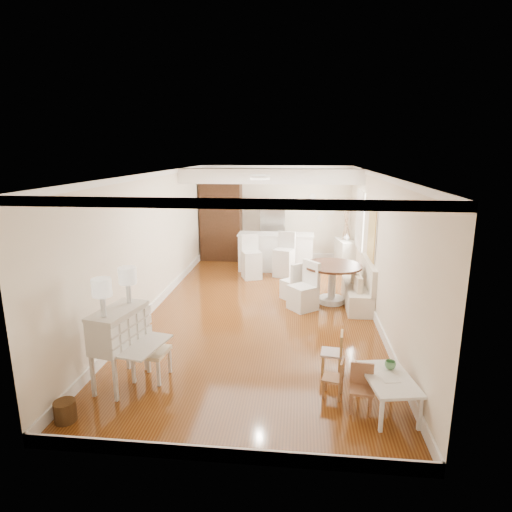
% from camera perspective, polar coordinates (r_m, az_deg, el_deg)
% --- Properties ---
extents(room, '(9.00, 9.04, 2.82)m').
position_cam_1_polar(room, '(8.76, 1.27, 5.73)').
color(room, brown).
rests_on(room, ground).
extents(secretary_bureau, '(1.05, 1.06, 1.13)m').
position_cam_1_polar(secretary_bureau, '(6.36, -17.62, -11.50)').
color(secretary_bureau, silver).
rests_on(secretary_bureau, ground).
extents(gustavian_armchair, '(0.54, 0.54, 0.86)m').
position_cam_1_polar(gustavian_armchair, '(6.47, -13.82, -12.13)').
color(gustavian_armchair, silver).
rests_on(gustavian_armchair, ground).
extents(wicker_basket, '(0.29, 0.29, 0.26)m').
position_cam_1_polar(wicker_basket, '(6.01, -24.09, -18.37)').
color(wicker_basket, '#492F17').
rests_on(wicker_basket, ground).
extents(kids_table, '(0.71, 1.01, 0.46)m').
position_cam_1_polar(kids_table, '(5.91, 17.15, -17.15)').
color(kids_table, white).
rests_on(kids_table, ground).
extents(kids_chair_a, '(0.32, 0.32, 0.56)m').
position_cam_1_polar(kids_chair_a, '(6.02, 10.23, -15.62)').
color(kids_chair_a, '#9B6C46').
rests_on(kids_chair_a, ground).
extents(kids_chair_b, '(0.35, 0.35, 0.65)m').
position_cam_1_polar(kids_chair_b, '(6.58, 10.07, -12.49)').
color(kids_chair_b, tan).
rests_on(kids_chair_b, ground).
extents(kids_chair_c, '(0.32, 0.32, 0.61)m').
position_cam_1_polar(kids_chair_c, '(5.79, 13.89, -16.83)').
color(kids_chair_c, '#A46D4A').
rests_on(kids_chair_c, ground).
extents(banquette, '(0.52, 1.60, 0.98)m').
position_cam_1_polar(banquette, '(9.31, 13.39, -3.57)').
color(banquette, silver).
rests_on(banquette, ground).
extents(dining_table, '(1.49, 1.49, 0.85)m').
position_cam_1_polar(dining_table, '(9.39, 10.09, -3.67)').
color(dining_table, '#442416').
rests_on(dining_table, ground).
extents(slip_chair_near, '(0.69, 0.69, 1.01)m').
position_cam_1_polar(slip_chair_near, '(8.89, 6.30, -4.01)').
color(slip_chair_near, white).
rests_on(slip_chair_near, ground).
extents(slip_chair_far, '(0.58, 0.58, 0.85)m').
position_cam_1_polar(slip_chair_far, '(9.52, 4.90, -3.27)').
color(slip_chair_far, white).
rests_on(slip_chair_far, ground).
extents(breakfast_counter, '(2.05, 0.65, 1.03)m').
position_cam_1_polar(breakfast_counter, '(11.75, 2.63, 0.53)').
color(breakfast_counter, white).
rests_on(breakfast_counter, ground).
extents(bar_stool_left, '(0.58, 0.58, 1.13)m').
position_cam_1_polar(bar_stool_left, '(10.97, -0.58, -0.15)').
color(bar_stool_left, silver).
rests_on(bar_stool_left, ground).
extents(bar_stool_right, '(0.59, 0.59, 1.16)m').
position_cam_1_polar(bar_stool_right, '(11.19, 3.74, 0.19)').
color(bar_stool_right, silver).
rests_on(bar_stool_right, ground).
extents(pantry_cabinet, '(1.20, 0.60, 2.30)m').
position_cam_1_polar(pantry_cabinet, '(12.88, -4.64, 4.56)').
color(pantry_cabinet, '#381E11').
rests_on(pantry_cabinet, ground).
extents(fridge, '(0.75, 0.65, 1.80)m').
position_cam_1_polar(fridge, '(12.69, 3.83, 3.29)').
color(fridge, silver).
rests_on(fridge, ground).
extents(sideboard, '(0.55, 0.94, 0.85)m').
position_cam_1_polar(sideboard, '(12.04, 11.76, 0.13)').
color(sideboard, beige).
rests_on(sideboard, ground).
extents(pencil_cup, '(0.17, 0.17, 0.11)m').
position_cam_1_polar(pencil_cup, '(5.97, 17.46, -13.70)').
color(pencil_cup, '#5B9C65').
rests_on(pencil_cup, kids_table).
extents(branch_vase, '(0.17, 0.17, 0.17)m').
position_cam_1_polar(branch_vase, '(11.96, 11.99, 2.53)').
color(branch_vase, white).
rests_on(branch_vase, sideboard).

